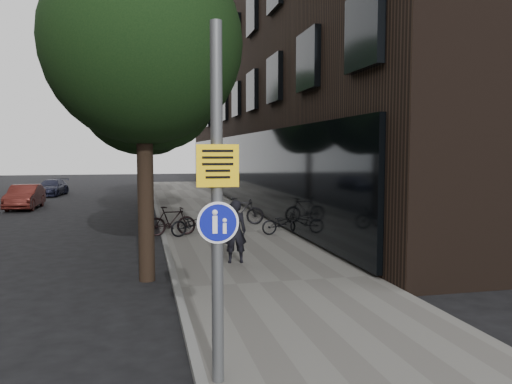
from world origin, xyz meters
name	(u,v)px	position (x,y,z in m)	size (l,w,h in m)	color
ground	(325,345)	(0.00, 0.00, 0.00)	(120.00, 120.00, 0.00)	black
sidewalk	(229,234)	(0.25, 10.00, 0.06)	(4.50, 60.00, 0.12)	#64615C
curb_edge	(164,237)	(-2.00, 10.00, 0.07)	(0.15, 60.00, 0.13)	slate
building_right_dark_brick	(329,51)	(8.50, 22.00, 9.00)	(12.00, 40.00, 18.00)	black
street_tree_near	(146,54)	(-2.53, 4.64, 5.11)	(4.40, 4.40, 7.50)	black
street_tree_mid	(144,96)	(-2.53, 13.14, 5.11)	(5.00, 5.00, 7.80)	black
street_tree_far	(143,113)	(-2.53, 22.14, 5.11)	(5.00, 5.00, 7.80)	black
signpost	(217,204)	(-1.80, -1.06, 2.31)	(0.50, 0.14, 4.35)	#595B5E
pedestrian	(235,231)	(-0.40, 5.35, 0.92)	(0.59, 0.38, 1.61)	black
parked_bike_facade_near	(283,223)	(2.00, 9.27, 0.52)	(0.53, 1.52, 0.80)	black
parked_bike_facade_far	(241,211)	(1.04, 11.82, 0.64)	(0.49, 1.74, 1.04)	black
parked_bike_curb_near	(193,223)	(-1.02, 9.66, 0.54)	(0.56, 1.60, 0.84)	black
parked_bike_curb_far	(171,221)	(-1.74, 9.86, 0.61)	(0.46, 1.64, 0.99)	black
parked_car_mid	(25,197)	(-8.57, 20.52, 0.62)	(1.31, 3.76, 1.24)	#5D1F1A
parked_car_far	(52,188)	(-8.58, 28.43, 0.54)	(1.51, 3.73, 1.08)	#1B1D31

